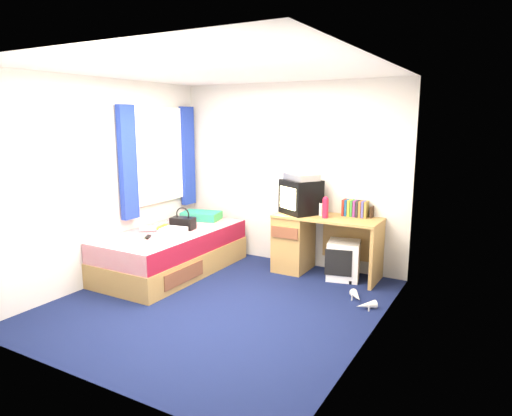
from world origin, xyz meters
The scene contains 20 objects.
ground centered at (0.00, 0.00, 0.00)m, with size 3.40×3.40×0.00m, color #0C1438.
room_shell centered at (0.00, 0.00, 1.45)m, with size 3.40×3.40×3.40m.
bed centered at (-1.10, 0.58, 0.27)m, with size 1.01×2.00×0.54m.
pillow centered at (-1.16, 1.29, 0.60)m, with size 0.51×0.33×0.11m, color #18719D.
desk centered at (0.38, 1.44, 0.41)m, with size 1.30×0.55×0.75m.
storage_cube centered at (0.89, 1.40, 0.23)m, with size 0.38×0.38×0.47m, color white.
crt_tv centered at (0.29, 1.44, 0.96)m, with size 0.57×0.56×0.43m.
vcr centered at (0.29, 1.44, 1.22)m, with size 0.41×0.29×0.08m, color #B4B4B6.
book_row centered at (0.95, 1.60, 0.85)m, with size 0.31×0.13×0.20m.
picture_frame centered at (1.15, 1.63, 0.82)m, with size 0.02×0.12×0.14m, color #321E10.
pink_water_bottle centered at (0.66, 1.34, 0.87)m, with size 0.07×0.07×0.23m, color red.
aerosol_can centered at (0.56, 1.43, 0.83)m, with size 0.04×0.04×0.16m, color white.
handbag centered at (-1.03, 0.72, 0.62)m, with size 0.33×0.22×0.28m.
towel centered at (-0.93, 0.40, 0.59)m, with size 0.28×0.23×0.09m, color white.
magazine centered at (-1.26, 0.67, 0.55)m, with size 0.21×0.28×0.01m, color yellow.
water_bottle centered at (-1.32, 0.39, 0.58)m, with size 0.07×0.07×0.20m, color silver.
colour_swatch_fan centered at (-1.12, 0.08, 0.55)m, with size 0.22×0.06×0.01m, color gold.
remote_control centered at (-1.11, 0.16, 0.55)m, with size 0.05×0.16×0.02m, color black.
window_assembly centered at (-1.55, 0.90, 1.42)m, with size 0.11×1.42×1.40m.
white_heels centered at (1.32, 0.73, 0.04)m, with size 0.37×0.42×0.09m.
Camera 1 is at (2.60, -3.77, 1.92)m, focal length 32.00 mm.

